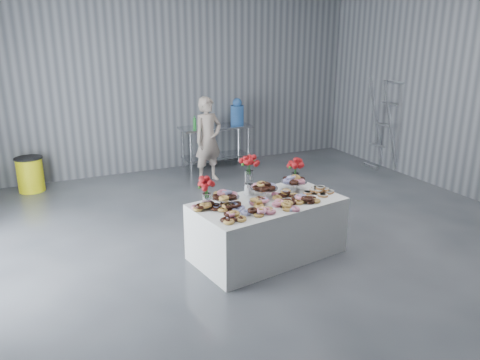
{
  "coord_description": "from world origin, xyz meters",
  "views": [
    {
      "loc": [
        -2.97,
        -4.89,
        2.83
      ],
      "look_at": [
        -0.42,
        0.54,
        0.9
      ],
      "focal_mm": 35.0,
      "sensor_mm": 36.0,
      "label": 1
    }
  ],
  "objects_px": {
    "person": "(208,140)",
    "stepladder": "(383,125)",
    "display_table": "(267,228)",
    "water_jug": "(237,112)",
    "trash_barrel": "(30,174)",
    "prep_table": "(216,139)"
  },
  "relations": [
    {
      "from": "water_jug",
      "to": "stepladder",
      "type": "bearing_deg",
      "value": -32.5
    },
    {
      "from": "prep_table",
      "to": "water_jug",
      "type": "height_order",
      "value": "water_jug"
    },
    {
      "from": "person",
      "to": "stepladder",
      "type": "distance_m",
      "value": 3.64
    },
    {
      "from": "display_table",
      "to": "person",
      "type": "relative_size",
      "value": 1.16
    },
    {
      "from": "stepladder",
      "to": "prep_table",
      "type": "bearing_deg",
      "value": 151.94
    },
    {
      "from": "person",
      "to": "prep_table",
      "type": "bearing_deg",
      "value": 44.32
    },
    {
      "from": "person",
      "to": "trash_barrel",
      "type": "height_order",
      "value": "person"
    },
    {
      "from": "water_jug",
      "to": "trash_barrel",
      "type": "distance_m",
      "value": 4.24
    },
    {
      "from": "display_table",
      "to": "prep_table",
      "type": "relative_size",
      "value": 1.27
    },
    {
      "from": "water_jug",
      "to": "stepladder",
      "type": "xyz_separation_m",
      "value": [
        2.56,
        -1.63,
        -0.19
      ]
    },
    {
      "from": "trash_barrel",
      "to": "stepladder",
      "type": "height_order",
      "value": "stepladder"
    },
    {
      "from": "water_jug",
      "to": "display_table",
      "type": "bearing_deg",
      "value": -109.7
    },
    {
      "from": "display_table",
      "to": "water_jug",
      "type": "height_order",
      "value": "water_jug"
    },
    {
      "from": "display_table",
      "to": "prep_table",
      "type": "bearing_deg",
      "value": 76.72
    },
    {
      "from": "person",
      "to": "trash_barrel",
      "type": "xyz_separation_m",
      "value": [
        -3.18,
        0.79,
        -0.5
      ]
    },
    {
      "from": "trash_barrel",
      "to": "display_table",
      "type": "bearing_deg",
      "value": -56.7
    },
    {
      "from": "trash_barrel",
      "to": "water_jug",
      "type": "bearing_deg",
      "value": 0.0
    },
    {
      "from": "person",
      "to": "stepladder",
      "type": "height_order",
      "value": "stepladder"
    },
    {
      "from": "prep_table",
      "to": "person",
      "type": "relative_size",
      "value": 0.92
    },
    {
      "from": "person",
      "to": "stepladder",
      "type": "relative_size",
      "value": 0.85
    },
    {
      "from": "water_jug",
      "to": "person",
      "type": "bearing_deg",
      "value": -141.25
    },
    {
      "from": "display_table",
      "to": "stepladder",
      "type": "height_order",
      "value": "stepladder"
    }
  ]
}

